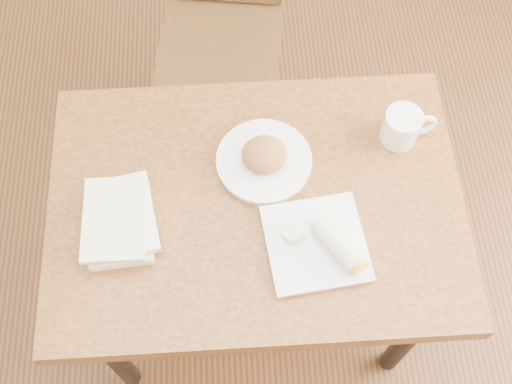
{
  "coord_description": "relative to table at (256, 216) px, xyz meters",
  "views": [
    {
      "loc": [
        -0.04,
        -0.73,
        2.25
      ],
      "look_at": [
        0.0,
        0.0,
        0.8
      ],
      "focal_mm": 45.0,
      "sensor_mm": 36.0,
      "label": 1
    }
  ],
  "objects": [
    {
      "name": "ground",
      "position": [
        0.0,
        0.0,
        -0.66
      ],
      "size": [
        4.0,
        5.0,
        0.01
      ],
      "primitive_type": "cube",
      "color": "#472814",
      "rests_on": "ground"
    },
    {
      "name": "table",
      "position": [
        0.0,
        0.0,
        0.0
      ],
      "size": [
        1.08,
        0.76,
        0.75
      ],
      "color": "brown",
      "rests_on": "ground"
    },
    {
      "name": "chair_far",
      "position": [
        -0.07,
        0.84,
        -0.11
      ],
      "size": [
        0.48,
        0.48,
        0.95
      ],
      "color": "#422C12",
      "rests_on": "ground"
    },
    {
      "name": "plate_scone",
      "position": [
        0.03,
        0.11,
        0.12
      ],
      "size": [
        0.26,
        0.26,
        0.08
      ],
      "color": "white",
      "rests_on": "table"
    },
    {
      "name": "coffee_mug",
      "position": [
        0.4,
        0.17,
        0.15
      ],
      "size": [
        0.15,
        0.1,
        0.1
      ],
      "color": "white",
      "rests_on": "table"
    },
    {
      "name": "plate_burrito",
      "position": [
        0.16,
        -0.14,
        0.12
      ],
      "size": [
        0.27,
        0.27,
        0.08
      ],
      "color": "white",
      "rests_on": "table"
    },
    {
      "name": "book_stack",
      "position": [
        -0.35,
        -0.05,
        0.12
      ],
      "size": [
        0.19,
        0.25,
        0.06
      ],
      "color": "white",
      "rests_on": "table"
    }
  ]
}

